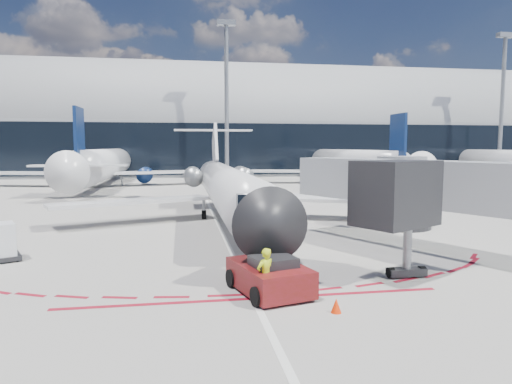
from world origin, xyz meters
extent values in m
plane|color=gray|center=(0.00, 0.00, 0.00)|extent=(260.00, 260.00, 0.00)
cube|color=silver|center=(0.00, 2.00, 0.01)|extent=(0.25, 40.00, 0.01)
cube|color=maroon|center=(0.00, -11.50, 0.01)|extent=(14.00, 0.25, 0.01)
cube|color=gray|center=(0.00, 65.00, 5.00)|extent=(150.00, 24.00, 10.00)
cylinder|color=gray|center=(0.00, 65.00, 10.00)|extent=(150.00, 24.00, 24.00)
cube|color=black|center=(0.00, 52.95, 5.00)|extent=(150.00, 0.20, 9.00)
cube|color=gray|center=(9.00, -4.50, 3.60)|extent=(8.22, 12.61, 2.30)
cube|color=black|center=(5.95, -10.24, 3.60)|extent=(3.86, 3.44, 2.60)
cylinder|color=gray|center=(6.75, -9.84, 1.20)|extent=(0.36, 0.36, 2.40)
cube|color=black|center=(6.75, -9.84, 0.22)|extent=(1.60, 0.60, 0.30)
cylinder|color=gray|center=(12.05, 1.24, 2.40)|extent=(3.20, 3.20, 4.80)
cylinder|color=black|center=(12.05, 1.24, 0.25)|extent=(4.00, 4.00, 0.50)
cylinder|color=gray|center=(5.00, 48.00, 12.50)|extent=(0.70, 0.70, 25.00)
cylinder|color=gray|center=(55.00, 48.00, 12.50)|extent=(0.70, 0.70, 25.00)
cylinder|color=silver|center=(0.75, 4.20, 2.54)|extent=(2.91, 23.74, 2.91)
cone|color=black|center=(0.75, -9.18, 2.54)|extent=(2.91, 3.02, 2.91)
cone|color=silver|center=(0.75, 18.01, 2.54)|extent=(2.91, 3.88, 2.91)
cube|color=black|center=(0.75, -7.46, 3.13)|extent=(1.83, 1.51, 0.59)
cube|color=silver|center=(-5.94, 5.82, 1.56)|extent=(11.56, 6.85, 0.34)
cube|color=silver|center=(7.44, 5.82, 1.56)|extent=(11.56, 6.85, 0.34)
cube|color=silver|center=(0.75, 16.93, 5.13)|extent=(0.27, 5.06, 5.15)
cube|color=silver|center=(0.75, 19.20, 7.07)|extent=(7.77, 1.73, 0.17)
cylinder|color=slate|center=(-1.46, 13.69, 2.81)|extent=(1.62, 3.67, 1.62)
cylinder|color=slate|center=(2.96, 13.69, 2.81)|extent=(1.62, 3.67, 1.62)
cylinder|color=black|center=(0.75, -5.73, 0.30)|extent=(0.24, 0.60, 0.60)
cylinder|color=black|center=(-0.87, 6.89, 0.35)|extent=(0.32, 0.69, 0.69)
cylinder|color=black|center=(2.37, 6.89, 0.35)|extent=(0.32, 0.69, 0.69)
cylinder|color=gray|center=(0.75, -5.73, 0.59)|extent=(0.19, 0.19, 1.19)
cube|color=#57120C|center=(0.69, -10.88, 0.60)|extent=(2.99, 3.91, 0.98)
cube|color=black|center=(0.77, -11.20, 1.25)|extent=(1.80, 1.65, 0.38)
cylinder|color=gray|center=(0.07, -8.58, 0.38)|extent=(0.83, 2.75, 0.11)
cylinder|color=black|center=(0.00, -12.30, 0.35)|extent=(0.47, 0.75, 0.69)
cylinder|color=black|center=(1.99, -11.77, 0.35)|extent=(0.47, 0.75, 0.69)
cylinder|color=black|center=(-0.62, -10.00, 0.35)|extent=(0.47, 0.75, 0.69)
cylinder|color=black|center=(1.37, -9.46, 0.35)|extent=(0.47, 0.75, 0.69)
imported|color=#BED616|center=(0.33, -11.97, 0.98)|extent=(0.85, 0.74, 1.95)
cylinder|color=black|center=(-10.27, -4.43, 0.10)|extent=(0.17, 0.22, 0.19)
cylinder|color=black|center=(-10.80, -3.30, 0.10)|extent=(0.17, 0.22, 0.19)
cone|color=red|center=(2.46, -13.31, 0.24)|extent=(0.35, 0.35, 0.49)
camera|label=1|loc=(-2.51, -27.24, 5.46)|focal=32.00mm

